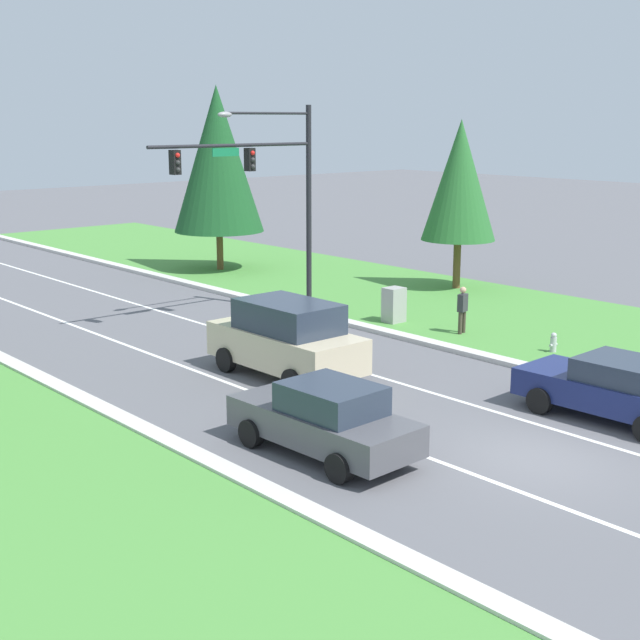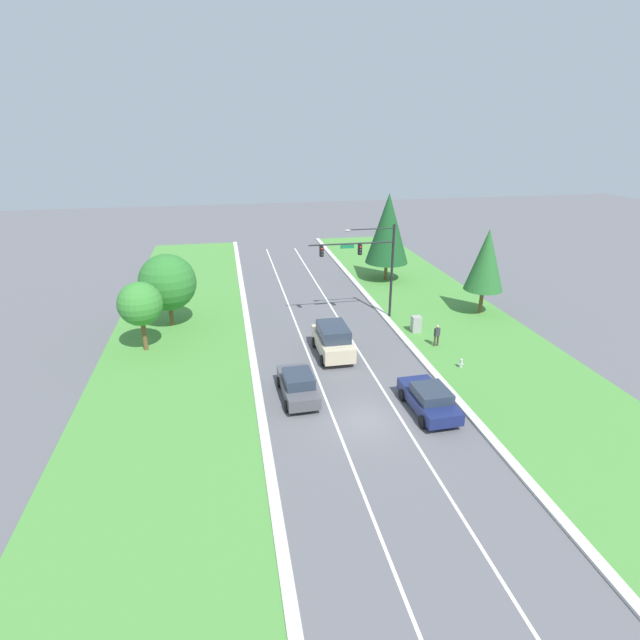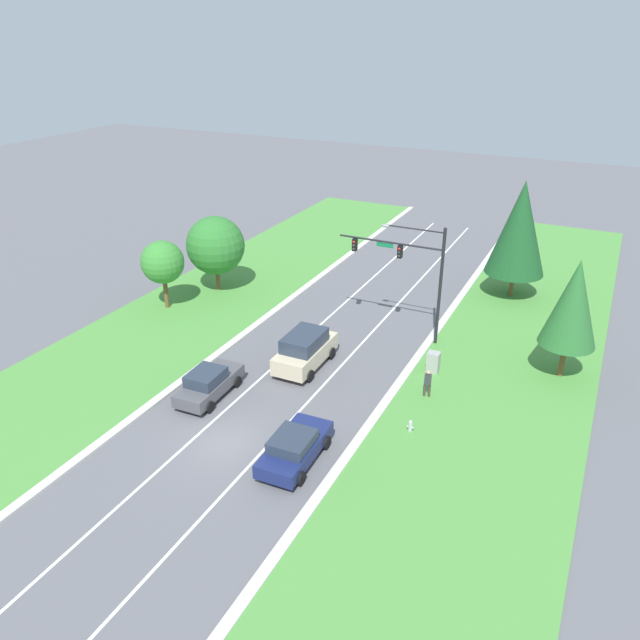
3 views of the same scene
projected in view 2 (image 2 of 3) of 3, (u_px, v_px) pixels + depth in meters
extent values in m
plane|color=#5B5B60|center=(368.00, 421.00, 27.00)|extent=(160.00, 160.00, 0.00)
cube|color=beige|center=(465.00, 409.00, 27.97)|extent=(0.50, 90.00, 0.15)
cube|color=beige|center=(264.00, 431.00, 25.98)|extent=(0.50, 90.00, 0.15)
cube|color=#4C8E3D|center=(549.00, 400.00, 28.91)|extent=(10.00, 90.00, 0.08)
cube|color=#4C8E3D|center=(159.00, 443.00, 25.07)|extent=(10.00, 90.00, 0.08)
cube|color=white|center=(336.00, 424.00, 26.68)|extent=(0.14, 81.00, 0.01)
cube|color=white|center=(400.00, 417.00, 27.32)|extent=(0.14, 81.00, 0.01)
cylinder|color=black|center=(392.00, 272.00, 40.07)|extent=(0.20, 0.20, 7.71)
cylinder|color=black|center=(352.00, 244.00, 38.56)|extent=(6.78, 0.12, 0.12)
cube|color=#147042|center=(347.00, 247.00, 38.58)|extent=(1.10, 0.04, 0.28)
cylinder|color=black|center=(371.00, 229.00, 38.43)|extent=(3.73, 0.09, 0.09)
ellipsoid|color=gray|center=(348.00, 231.00, 38.12)|extent=(0.56, 0.28, 0.20)
cube|color=black|center=(360.00, 250.00, 38.87)|extent=(0.28, 0.32, 0.80)
sphere|color=red|center=(361.00, 247.00, 38.62)|extent=(0.16, 0.16, 0.16)
sphere|color=#2D2D2D|center=(360.00, 250.00, 38.71)|extent=(0.16, 0.16, 0.16)
sphere|color=#2D2D2D|center=(360.00, 253.00, 38.80)|extent=(0.16, 0.16, 0.16)
cube|color=black|center=(322.00, 251.00, 38.33)|extent=(0.28, 0.32, 0.80)
sphere|color=red|center=(322.00, 249.00, 38.09)|extent=(0.16, 0.16, 0.16)
sphere|color=#2D2D2D|center=(322.00, 252.00, 38.17)|extent=(0.16, 0.16, 0.16)
sphere|color=#2D2D2D|center=(322.00, 255.00, 38.26)|extent=(0.16, 0.16, 0.16)
cube|color=navy|center=(429.00, 400.00, 27.67)|extent=(2.12, 4.68, 0.68)
cube|color=#283342|center=(432.00, 393.00, 27.19)|extent=(1.83, 2.14, 0.54)
cylinder|color=black|center=(433.00, 391.00, 29.29)|extent=(0.26, 0.68, 0.67)
cylinder|color=black|center=(402.00, 395.00, 28.89)|extent=(0.26, 0.68, 0.67)
cylinder|color=black|center=(456.00, 417.00, 26.70)|extent=(0.26, 0.68, 0.67)
cylinder|color=black|center=(423.00, 422.00, 26.30)|extent=(0.26, 0.68, 0.67)
cube|color=#4C4C51|center=(298.00, 386.00, 29.14)|extent=(1.97, 4.61, 0.70)
cube|color=#283342|center=(298.00, 379.00, 28.65)|extent=(1.70, 2.10, 0.63)
cylinder|color=black|center=(308.00, 379.00, 30.73)|extent=(0.26, 0.65, 0.64)
cylinder|color=black|center=(279.00, 382.00, 30.36)|extent=(0.26, 0.65, 0.64)
cylinder|color=black|center=(318.00, 402.00, 28.17)|extent=(0.26, 0.65, 0.64)
cylinder|color=black|center=(287.00, 406.00, 27.80)|extent=(0.26, 0.65, 0.64)
cube|color=beige|center=(333.00, 343.00, 34.42)|extent=(2.12, 4.89, 1.00)
cube|color=#283342|center=(333.00, 331.00, 33.97)|extent=(1.90, 2.94, 0.84)
cylinder|color=black|center=(342.00, 340.00, 36.17)|extent=(0.25, 0.73, 0.72)
cylinder|color=black|center=(314.00, 342.00, 35.80)|extent=(0.25, 0.73, 0.72)
cylinder|color=black|center=(352.00, 358.00, 33.41)|extent=(0.25, 0.73, 0.72)
cylinder|color=black|center=(323.00, 360.00, 33.04)|extent=(0.25, 0.73, 0.72)
cube|color=#9E9E99|center=(416.00, 325.00, 38.10)|extent=(0.70, 0.60, 1.33)
cylinder|color=#42382D|center=(435.00, 342.00, 35.72)|extent=(0.14, 0.14, 0.84)
cylinder|color=#42382D|center=(438.00, 341.00, 35.82)|extent=(0.14, 0.14, 0.84)
cube|color=#333338|center=(437.00, 332.00, 35.51)|extent=(0.42, 0.30, 0.60)
sphere|color=tan|center=(438.00, 326.00, 35.34)|extent=(0.22, 0.22, 0.22)
cylinder|color=#B7B7BC|center=(461.00, 364.00, 32.67)|extent=(0.20, 0.20, 0.55)
sphere|color=#B7B7BC|center=(461.00, 360.00, 32.55)|extent=(0.18, 0.18, 0.18)
cylinder|color=#B7B7BC|center=(459.00, 364.00, 32.64)|extent=(0.10, 0.09, 0.09)
cylinder|color=#B7B7BC|center=(463.00, 364.00, 32.68)|extent=(0.10, 0.09, 0.09)
cylinder|color=brown|center=(481.00, 302.00, 41.73)|extent=(0.32, 0.32, 2.17)
cone|color=#28662D|center=(486.00, 260.00, 40.40)|extent=(3.16, 3.16, 5.05)
cylinder|color=brown|center=(144.00, 335.00, 34.89)|extent=(0.32, 0.32, 2.38)
sphere|color=#388433|center=(140.00, 304.00, 34.04)|extent=(3.04, 3.04, 3.04)
cylinder|color=brown|center=(386.00, 271.00, 50.70)|extent=(0.32, 0.32, 1.94)
cone|color=#194C23|center=(388.00, 228.00, 49.09)|extent=(4.27, 4.27, 6.83)
cylinder|color=brown|center=(171.00, 314.00, 39.21)|extent=(0.32, 0.32, 1.99)
sphere|color=#2D752D|center=(168.00, 282.00, 38.24)|extent=(4.37, 4.37, 4.37)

